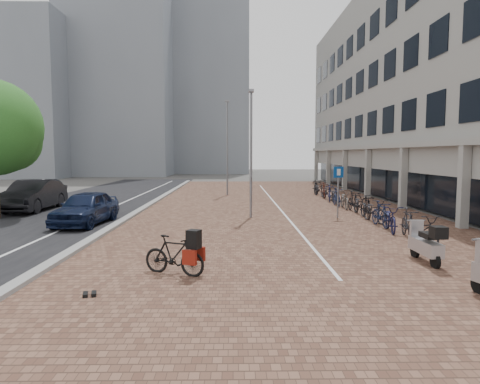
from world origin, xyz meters
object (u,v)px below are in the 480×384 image
object	(u,v)px
scooter_front	(426,243)
car_navy	(86,208)
car_dark	(33,195)
parking_sign	(338,184)
hero_bike	(174,255)

from	to	relation	value
scooter_front	car_navy	bearing A→B (deg)	148.82
car_dark	parking_sign	distance (m)	15.58
hero_bike	parking_sign	distance (m)	11.09
car_navy	hero_bike	xyz separation A→B (m)	(4.76, -7.62, -0.19)
car_navy	scooter_front	distance (m)	13.18
car_dark	scooter_front	xyz separation A→B (m)	(15.68, -11.03, -0.25)
car_dark	parking_sign	size ratio (longest dim) A/B	2.07
car_navy	parking_sign	world-z (taller)	parking_sign
car_dark	parking_sign	world-z (taller)	parking_sign
car_navy	car_dark	xyz separation A→B (m)	(-4.27, 4.45, 0.11)
car_navy	scooter_front	bearing A→B (deg)	-24.94
car_navy	car_dark	world-z (taller)	car_dark
hero_bike	scooter_front	xyz separation A→B (m)	(6.65, 1.04, 0.05)
car_dark	scooter_front	world-z (taller)	car_dark
car_navy	car_dark	distance (m)	6.16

